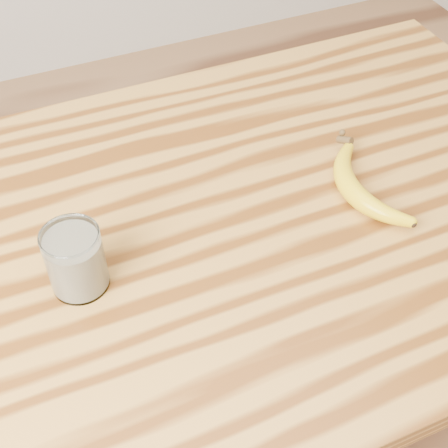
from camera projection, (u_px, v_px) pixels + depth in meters
name	position (u px, v px, depth m)	size (l,w,h in m)	color
table	(242.00, 267.00, 1.06)	(1.20, 0.80, 0.90)	#AA742F
smoothie_glass	(76.00, 261.00, 0.83)	(0.08, 0.08, 0.10)	white
banana	(351.00, 190.00, 0.97)	(0.10, 0.28, 0.03)	gold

